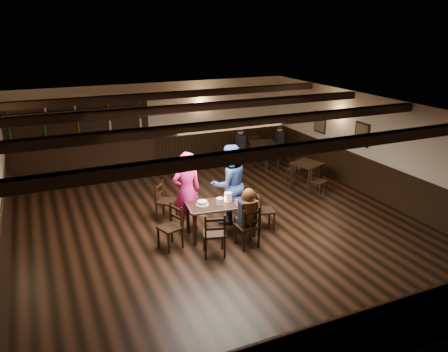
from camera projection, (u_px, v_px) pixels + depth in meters
name	position (u px, v px, depth m)	size (l,w,h in m)	color
ground	(219.00, 224.00, 10.25)	(10.00, 10.00, 0.00)	black
room_shell	(218.00, 152.00, 9.71)	(9.02, 10.02, 2.71)	beige
dining_table	(221.00, 207.00, 9.52)	(1.53, 0.89, 0.75)	black
chair_near_left	(215.00, 232.00, 8.66)	(0.54, 0.52, 0.94)	black
chair_near_right	(249.00, 224.00, 9.02)	(0.45, 0.43, 0.91)	black
chair_end_left	(173.00, 223.00, 9.05)	(0.53, 0.54, 0.93)	black
chair_end_right	(262.00, 208.00, 9.88)	(0.46, 0.48, 0.87)	black
chair_far_pushed	(163.00, 198.00, 10.36)	(0.59, 0.59, 0.92)	black
woman_pink	(187.00, 192.00, 9.71)	(0.67, 0.44, 1.84)	#F01E98
man_blue	(229.00, 184.00, 10.07)	(0.92, 0.72, 1.89)	navy
seated_person	(248.00, 209.00, 8.96)	(0.36, 0.53, 0.87)	black
cake	(202.00, 203.00, 9.41)	(0.27, 0.27, 0.09)	white
plate_stack_a	(220.00, 201.00, 9.42)	(0.16, 0.16, 0.15)	white
plate_stack_b	(228.00, 197.00, 9.59)	(0.17, 0.17, 0.20)	white
tea_light	(222.00, 201.00, 9.56)	(0.05, 0.05, 0.06)	#A5A8AD
salt_shaker	(236.00, 201.00, 9.48)	(0.04, 0.04, 0.09)	silver
pepper_shaker	(241.00, 201.00, 9.49)	(0.04, 0.04, 0.10)	#A5A8AD
drink_glass	(230.00, 198.00, 9.61)	(0.08, 0.08, 0.12)	silver
menu_red	(242.00, 203.00, 9.50)	(0.30, 0.21, 0.00)	maroon
menu_blue	(241.00, 200.00, 9.69)	(0.31, 0.21, 0.00)	#111756
bar_counter	(82.00, 154.00, 13.13)	(4.44, 0.70, 2.20)	black
back_table_a	(307.00, 166.00, 12.29)	(0.95, 0.95, 0.75)	black
back_table_b	(262.00, 145.00, 14.39)	(1.07, 1.07, 0.75)	black
bg_patron_left	(241.00, 139.00, 14.23)	(0.31, 0.44, 0.82)	black
bg_patron_right	(280.00, 136.00, 14.84)	(0.30, 0.40, 0.75)	black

